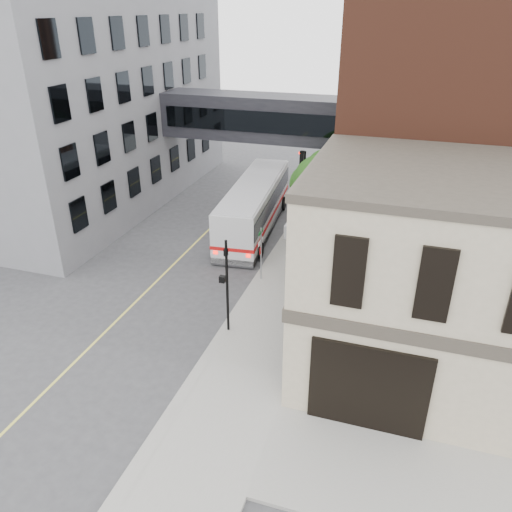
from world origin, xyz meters
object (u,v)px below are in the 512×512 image
Objects in this scene: pedestrian_c at (309,255)px; pedestrian_b at (309,242)px; bus at (255,204)px; pedestrian_a at (291,251)px; newspaper_box at (305,251)px; sandwich_board at (306,311)px.

pedestrian_b is at bearing 109.36° from pedestrian_c.
bus is 6.62m from pedestrian_c.
pedestrian_b is 1.71m from pedestrian_c.
pedestrian_a is 1.81m from pedestrian_b.
pedestrian_a is 2.00× the size of newspaper_box.
bus is 7.50× the size of pedestrian_c.
pedestrian_b is at bearing 48.56° from pedestrian_a.
newspaper_box is (-0.11, -0.57, -0.39)m from pedestrian_b.
pedestrian_c is (1.03, -0.02, -0.07)m from pedestrian_a.
pedestrian_b is (4.36, -2.93, -0.79)m from bus.
sandwich_board is (1.37, -6.89, -0.35)m from pedestrian_b.
bus is 6.90× the size of pedestrian_a.
pedestrian_a is 1.86× the size of sandwich_board.
bus is at bearing 122.73° from pedestrian_b.
pedestrian_c is (4.69, -4.61, -0.81)m from bus.
pedestrian_b is 7.03m from sandwich_board.
bus is 5.31m from pedestrian_b.
pedestrian_a is 5.64m from sandwich_board.
bus is 5.63m from newspaper_box.
pedestrian_c is 1.71× the size of sandwich_board.
bus is at bearing 143.76° from newspaper_box.
bus is at bearing 143.88° from pedestrian_c.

